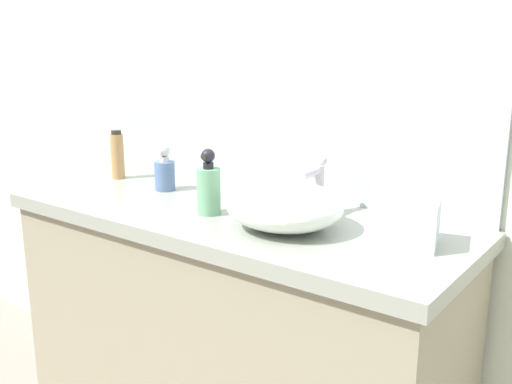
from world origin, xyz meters
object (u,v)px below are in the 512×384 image
Objects in this scene: lotion_bottle at (209,187)px; perfume_bottle at (117,155)px; sink_basin at (284,206)px; tissue_box at (411,220)px; soap_dispenser at (165,172)px.

lotion_bottle is 0.60m from perfume_bottle.
tissue_box is at bearing 12.67° from sink_basin.
soap_dispenser is at bearing 157.64° from lotion_bottle.
tissue_box is (0.58, 0.09, -0.02)m from lotion_bottle.
lotion_bottle reaches higher than sink_basin.
tissue_box is at bearing 8.90° from lotion_bottle.
sink_basin is 1.69× the size of lotion_bottle.
perfume_bottle is at bearing 177.04° from tissue_box.
sink_basin is at bearing -11.03° from soap_dispenser.
lotion_bottle is at bearing -14.73° from perfume_bottle.
soap_dispenser is at bearing -5.14° from perfume_bottle.
lotion_bottle is 1.20× the size of tissue_box.
tissue_box is at bearing -2.96° from perfume_bottle.
perfume_bottle is (-0.83, 0.13, 0.02)m from sink_basin.
sink_basin is 0.34m from tissue_box.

